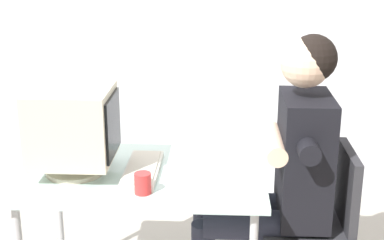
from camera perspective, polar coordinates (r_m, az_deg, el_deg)
desk at (r=2.65m, az=-4.90°, el=-6.43°), size 1.11×0.71×0.73m
crt_monitor at (r=2.57m, az=-11.78°, el=-0.62°), size 0.36×0.34×0.39m
keyboard at (r=2.61m, az=-5.05°, el=-4.94°), size 0.15×0.43×0.03m
office_chair at (r=2.78m, az=12.36°, el=-9.57°), size 0.41×0.41×0.83m
person_seated at (r=2.65m, az=8.74°, el=-4.62°), size 0.75×0.57×1.36m
desk_mug at (r=2.40m, az=-4.92°, el=-6.27°), size 0.07×0.08×0.09m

